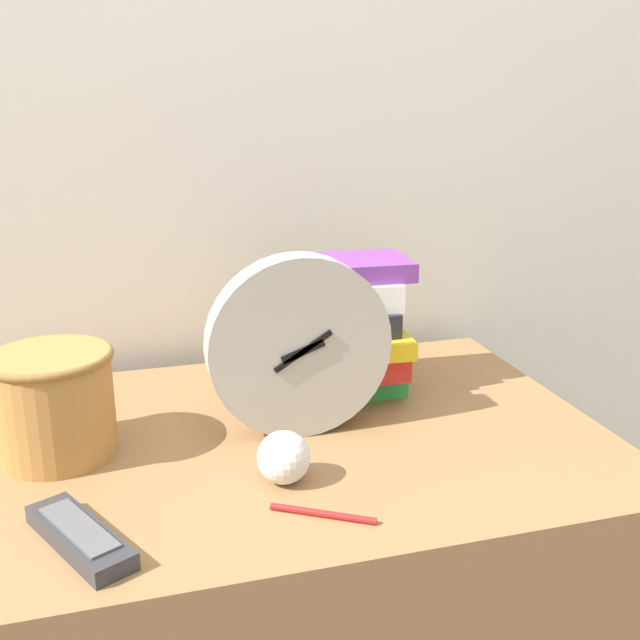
% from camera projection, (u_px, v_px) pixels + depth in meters
% --- Properties ---
extents(wall_back, '(6.00, 0.04, 2.40)m').
position_uv_depth(wall_back, '(192.00, 102.00, 1.25)').
color(wall_back, silver).
rests_on(wall_back, ground_plane).
extents(desk_clock, '(0.25, 0.05, 0.25)m').
position_uv_depth(desk_clock, '(299.00, 346.00, 1.02)').
color(desk_clock, '#B7B2A8').
rests_on(desk_clock, desk).
extents(book_stack, '(0.23, 0.21, 0.21)m').
position_uv_depth(book_stack, '(336.00, 329.00, 1.17)').
color(book_stack, green).
rests_on(book_stack, desk).
extents(basket, '(0.16, 0.16, 0.14)m').
position_uv_depth(basket, '(54.00, 400.00, 0.97)').
color(basket, '#B27A3D').
rests_on(basket, desk).
extents(tv_remote, '(0.12, 0.17, 0.02)m').
position_uv_depth(tv_remote, '(80.00, 536.00, 0.79)').
color(tv_remote, '#333338').
rests_on(tv_remote, desk).
extents(crumpled_paper_ball, '(0.07, 0.07, 0.07)m').
position_uv_depth(crumpled_paper_ball, '(284.00, 457.00, 0.91)').
color(crumpled_paper_ball, white).
rests_on(crumpled_paper_ball, desk).
extents(pen, '(0.11, 0.07, 0.01)m').
position_uv_depth(pen, '(323.00, 514.00, 0.84)').
color(pen, '#B21E1E').
rests_on(pen, desk).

